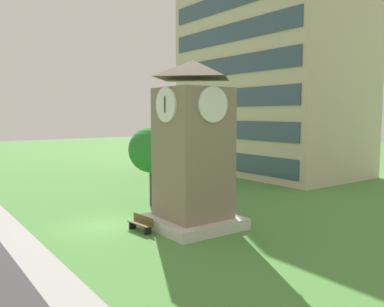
# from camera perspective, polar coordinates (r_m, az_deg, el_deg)

# --- Properties ---
(ground_plane) EXTENTS (160.00, 160.00, 0.00)m
(ground_plane) POSITION_cam_1_polar(r_m,az_deg,el_deg) (23.49, -12.81, -10.24)
(ground_plane) COLOR #4C893D
(kerb_strip) EXTENTS (120.00, 1.60, 0.01)m
(kerb_strip) POSITION_cam_1_polar(r_m,az_deg,el_deg) (22.23, -23.41, -11.48)
(kerb_strip) COLOR #9E9E99
(kerb_strip) RESTS_ON ground
(office_building) EXTENTS (19.60, 11.42, 25.60)m
(office_building) POSITION_cam_1_polar(r_m,az_deg,el_deg) (45.20, 10.98, 13.76)
(office_building) COLOR beige
(office_building) RESTS_ON ground
(clock_tower) EXTENTS (4.59, 4.59, 9.32)m
(clock_tower) POSITION_cam_1_polar(r_m,az_deg,el_deg) (22.21, 0.15, -0.16)
(clock_tower) COLOR gray
(clock_tower) RESTS_ON ground
(park_bench) EXTENTS (1.84, 0.68, 0.88)m
(park_bench) POSITION_cam_1_polar(r_m,az_deg,el_deg) (22.19, -7.32, -9.85)
(park_bench) COLOR brown
(park_bench) RESTS_ON ground
(tree_near_tower) EXTENTS (3.17, 3.17, 5.50)m
(tree_near_tower) POSITION_cam_1_polar(r_m,az_deg,el_deg) (27.69, -5.84, 0.49)
(tree_near_tower) COLOR #513823
(tree_near_tower) RESTS_ON ground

